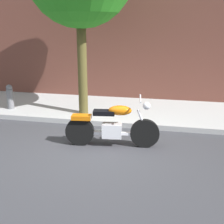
% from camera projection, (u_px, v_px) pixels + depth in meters
% --- Properties ---
extents(ground_plane, '(60.00, 60.00, 0.00)m').
position_uv_depth(ground_plane, '(95.00, 149.00, 6.63)').
color(ground_plane, '#38383D').
extents(sidewalk, '(19.85, 2.83, 0.14)m').
position_uv_depth(sidewalk, '(119.00, 110.00, 9.37)').
color(sidewalk, '#ACACAC').
rests_on(sidewalk, ground).
extents(motorcycle, '(2.14, 0.70, 1.15)m').
position_uv_depth(motorcycle, '(112.00, 126.00, 6.69)').
color(motorcycle, black).
rests_on(motorcycle, ground).
extents(fire_hydrant, '(0.20, 0.20, 0.91)m').
position_uv_depth(fire_hydrant, '(10.00, 99.00, 9.20)').
color(fire_hydrant, slate).
rests_on(fire_hydrant, ground).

